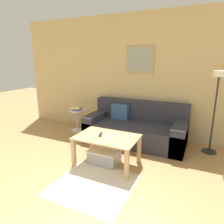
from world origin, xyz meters
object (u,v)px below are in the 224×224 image
(coffee_table, at_px, (107,141))
(cell_phone, at_px, (109,137))
(storage_bin, at_px, (105,156))
(remote_control, at_px, (101,134))
(side_table, at_px, (77,118))
(floor_lamp, at_px, (217,98))
(couch, at_px, (135,128))
(book_stack, at_px, (77,108))

(coffee_table, bearing_deg, cell_phone, -16.46)
(storage_bin, relative_size, remote_control, 3.23)
(side_table, bearing_deg, storage_bin, -40.42)
(floor_lamp, height_order, remote_control, floor_lamp)
(side_table, bearing_deg, cell_phone, -38.99)
(couch, bearing_deg, coffee_table, -95.66)
(remote_control, bearing_deg, storage_bin, -15.65)
(storage_bin, relative_size, cell_phone, 3.47)
(book_stack, bearing_deg, storage_bin, -40.19)
(remote_control, bearing_deg, book_stack, 119.24)
(cell_phone, bearing_deg, book_stack, 143.38)
(coffee_table, bearing_deg, remote_control, 176.58)
(side_table, xyz_separation_m, cell_phone, (1.37, -1.11, 0.17))
(storage_bin, distance_m, remote_control, 0.37)
(floor_lamp, xyz_separation_m, book_stack, (-2.81, 0.07, -0.48))
(couch, distance_m, book_stack, 1.45)
(couch, height_order, book_stack, couch)
(storage_bin, xyz_separation_m, side_table, (-1.27, 1.08, 0.19))
(couch, height_order, side_table, couch)
(coffee_table, height_order, side_table, side_table)
(storage_bin, height_order, floor_lamp, floor_lamp)
(storage_bin, bearing_deg, floor_lamp, 33.13)
(remote_control, bearing_deg, coffee_table, -22.41)
(book_stack, bearing_deg, couch, -0.32)
(coffee_table, xyz_separation_m, remote_control, (-0.12, 0.01, 0.09))
(side_table, relative_size, book_stack, 1.93)
(couch, relative_size, cell_phone, 14.04)
(couch, relative_size, storage_bin, 4.05)
(side_table, bearing_deg, book_stack, -69.81)
(side_table, bearing_deg, couch, -0.82)
(couch, xyz_separation_m, side_table, (-1.43, 0.02, 0.03))
(coffee_table, height_order, book_stack, book_stack)
(storage_bin, bearing_deg, book_stack, 139.81)
(cell_phone, bearing_deg, side_table, 143.15)
(side_table, relative_size, remote_control, 3.31)
(floor_lamp, xyz_separation_m, side_table, (-2.81, 0.08, -0.72))
(coffee_table, distance_m, cell_phone, 0.10)
(coffee_table, relative_size, book_stack, 3.73)
(couch, bearing_deg, floor_lamp, -2.40)
(storage_bin, relative_size, side_table, 0.98)
(floor_lamp, distance_m, side_table, 2.90)
(couch, height_order, storage_bin, couch)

